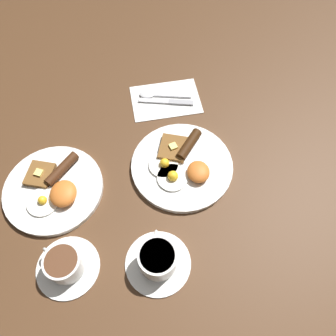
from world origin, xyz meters
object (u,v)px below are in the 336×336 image
object	(u,v)px
breakfast_plate_near	(182,165)
teacup_far	(65,265)
spoon	(152,95)
knife	(169,102)
teacup_near	(158,260)
breakfast_plate_far	(54,188)

from	to	relation	value
breakfast_plate_near	teacup_far	xyz separation A→B (m)	(-0.26, 0.29, 0.02)
breakfast_plate_near	spoon	distance (m)	0.28
breakfast_plate_near	knife	world-z (taller)	breakfast_plate_near
teacup_near	spoon	distance (m)	0.53
teacup_near	spoon	size ratio (longest dim) A/B	0.95
teacup_near	teacup_far	world-z (taller)	teacup_near
breakfast_plate_far	teacup_far	xyz separation A→B (m)	(-0.21, -0.05, 0.02)
teacup_far	knife	size ratio (longest dim) A/B	0.87
spoon	breakfast_plate_near	bearing A→B (deg)	112.33
breakfast_plate_far	knife	xyz separation A→B (m)	(0.29, -0.33, -0.01)
teacup_near	teacup_far	bearing A→B (deg)	88.94
breakfast_plate_near	teacup_near	bearing A→B (deg)	163.01
breakfast_plate_far	spoon	world-z (taller)	breakfast_plate_far
teacup_near	knife	bearing A→B (deg)	-6.98
breakfast_plate_far	teacup_near	bearing A→B (deg)	-128.68
spoon	teacup_near	bearing A→B (deg)	96.44
teacup_far	spoon	xyz separation A→B (m)	(0.53, -0.22, -0.02)
teacup_far	knife	distance (m)	0.57
breakfast_plate_far	breakfast_plate_near	bearing A→B (deg)	-81.78
breakfast_plate_far	teacup_near	xyz separation A→B (m)	(-0.21, -0.27, 0.02)
teacup_far	teacup_near	bearing A→B (deg)	-91.06
breakfast_plate_far	spoon	bearing A→B (deg)	-41.05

